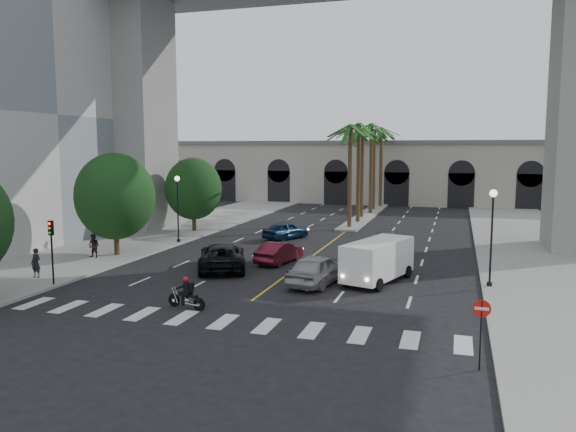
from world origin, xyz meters
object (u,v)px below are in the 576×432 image
object	(u,v)px
pedestrian_b	(94,246)
traffic_signal_far	(52,242)
car_e	(286,230)
do_not_enter_sign	(481,319)
car_a	(317,269)
car_c	(222,256)
cargo_van	(377,259)
motorcycle_rider	(187,294)
car_b	(279,252)
lamp_post_right	(492,229)
pedestrian_a	(36,263)
car_d	(385,240)
lamp_post_left_far	(178,203)

from	to	relation	value
pedestrian_b	traffic_signal_far	bearing A→B (deg)	-70.14
car_e	do_not_enter_sign	world-z (taller)	do_not_enter_sign
car_a	car_c	distance (m)	6.90
cargo_van	pedestrian_b	bearing A→B (deg)	-164.49
car_c	pedestrian_b	distance (m)	9.50
car_e	cargo_van	world-z (taller)	cargo_van
motorcycle_rider	pedestrian_b	world-z (taller)	pedestrian_b
car_b	traffic_signal_far	bearing A→B (deg)	55.82
car_c	cargo_van	xyz separation A→B (m)	(9.71, -0.50, 0.48)
car_c	cargo_van	size ratio (longest dim) A/B	1.01
car_a	car_c	bearing A→B (deg)	-7.00
lamp_post_right	pedestrian_a	bearing A→B (deg)	-167.64
car_d	lamp_post_left_far	bearing A→B (deg)	-6.96
car_b	car_e	xyz separation A→B (m)	(-2.45, 9.38, 0.04)
car_e	car_d	bearing A→B (deg)	-171.43
car_c	pedestrian_a	xyz separation A→B (m)	(-9.04, -5.70, 0.17)
traffic_signal_far	cargo_van	distance (m)	17.89
car_d	car_b	bearing A→B (deg)	34.16
pedestrian_b	cargo_van	bearing A→B (deg)	-1.93
lamp_post_left_far	lamp_post_right	xyz separation A→B (m)	(22.80, -8.00, 0.00)
lamp_post_left_far	motorcycle_rider	xyz separation A→B (m)	(9.00, -16.16, -2.53)
traffic_signal_far	pedestrian_a	xyz separation A→B (m)	(-2.05, 1.08, -1.52)
lamp_post_right	pedestrian_b	bearing A→B (deg)	178.77
car_b	car_d	world-z (taller)	car_b
car_e	pedestrian_b	xyz separation A→B (m)	(-9.85, -12.05, 0.21)
car_c	cargo_van	distance (m)	9.73
lamp_post_left_far	do_not_enter_sign	size ratio (longest dim) A/B	2.17
traffic_signal_far	car_e	distance (m)	20.54
lamp_post_left_far	pedestrian_a	xyz separation A→B (m)	(-1.95, -13.42, -2.23)
motorcycle_rider	cargo_van	world-z (taller)	cargo_van
car_e	pedestrian_a	size ratio (longest dim) A/B	2.59
lamp_post_right	car_b	xyz separation A→B (m)	(-12.90, 3.21, -2.52)
car_d	do_not_enter_sign	size ratio (longest dim) A/B	1.93
car_e	car_c	bearing A→B (deg)	113.15
lamp_post_right	pedestrian_a	world-z (taller)	lamp_post_right
car_b	cargo_van	distance (m)	7.73
pedestrian_a	car_c	bearing A→B (deg)	34.31
car_e	pedestrian_b	distance (m)	15.56
pedestrian_a	lamp_post_left_far	bearing A→B (deg)	83.81
car_b	motorcycle_rider	bearing A→B (deg)	96.58
traffic_signal_far	cargo_van	xyz separation A→B (m)	(16.70, 6.28, -1.21)
cargo_van	traffic_signal_far	bearing A→B (deg)	-141.61
car_b	cargo_van	world-z (taller)	cargo_van
do_not_enter_sign	pedestrian_b	bearing A→B (deg)	155.73
pedestrian_a	pedestrian_b	world-z (taller)	pedestrian_a
motorcycle_rider	car_c	world-z (taller)	car_c
car_e	do_not_enter_sign	bearing A→B (deg)	145.32
car_c	lamp_post_right	bearing A→B (deg)	156.30
cargo_van	lamp_post_right	bearing A→B (deg)	19.88
car_b	cargo_van	bearing A→B (deg)	164.64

